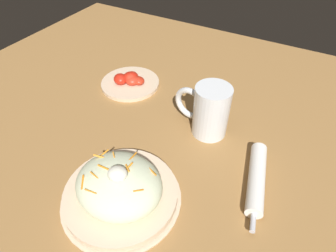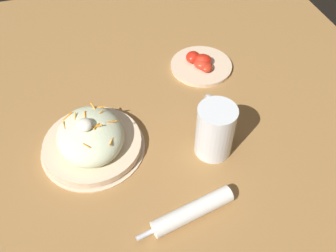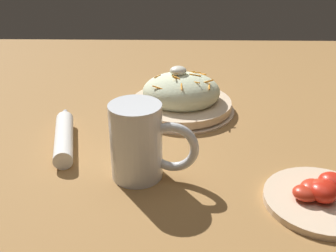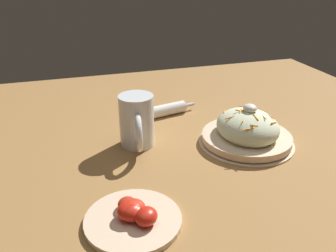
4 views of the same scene
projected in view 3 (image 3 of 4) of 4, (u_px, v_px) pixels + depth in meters
The scene contains 5 objects.
ground_plane at pixel (196, 134), 0.84m from camera, with size 1.43×1.43×0.00m, color #9E703D.
salad_plate at pixel (181, 97), 0.93m from camera, with size 0.24×0.24×0.10m.
beer_mug at pixel (139, 146), 0.68m from camera, with size 0.15×0.09×0.13m.
napkin_roll at pixel (64, 138), 0.79m from camera, with size 0.07×0.21×0.03m.
tomato_plate at pixel (321, 195), 0.64m from camera, with size 0.17×0.17×0.04m.
Camera 3 is at (0.04, 0.75, 0.39)m, focal length 44.81 mm.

